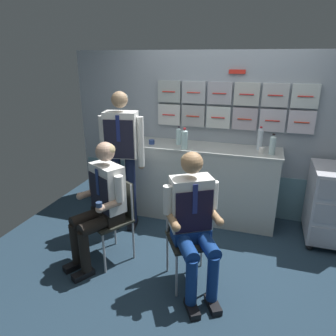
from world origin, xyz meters
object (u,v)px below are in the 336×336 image
at_px(water_bottle_short, 184,139).
at_px(espresso_cup_small, 152,142).
at_px(folding_chair_left, 116,210).
at_px(crew_member_left, 101,199).
at_px(service_trolley, 327,202).
at_px(folding_chair_right, 188,227).
at_px(crew_member_standing, 122,150).
at_px(crew_member_right, 193,217).

relative_size(water_bottle_short, espresso_cup_small, 3.54).
bearing_deg(espresso_cup_small, water_bottle_short, -9.04).
relative_size(folding_chair_left, crew_member_left, 0.67).
relative_size(service_trolley, folding_chair_right, 1.05).
xyz_separation_m(crew_member_standing, espresso_cup_small, (0.21, 0.44, 0.00)).
bearing_deg(espresso_cup_small, crew_member_left, -95.07).
distance_m(folding_chair_left, folding_chair_right, 0.82).
distance_m(folding_chair_right, crew_member_standing, 1.31).
relative_size(folding_chair_right, crew_member_standing, 0.51).
bearing_deg(crew_member_right, crew_member_standing, 142.25).
distance_m(water_bottle_short, espresso_cup_small, 0.47).
distance_m(crew_member_left, espresso_cup_small, 1.22).
distance_m(folding_chair_left, crew_member_left, 0.24).
bearing_deg(folding_chair_right, espresso_cup_small, 124.50).
bearing_deg(crew_member_right, espresso_cup_small, 124.14).
bearing_deg(espresso_cup_small, crew_member_standing, -115.69).
bearing_deg(water_bottle_short, crew_member_right, -71.34).
xyz_separation_m(folding_chair_right, crew_member_right, (0.08, -0.14, 0.19)).
relative_size(folding_chair_right, crew_member_right, 0.66).
relative_size(service_trolley, crew_member_left, 0.70).
bearing_deg(water_bottle_short, service_trolley, 1.21).
height_order(service_trolley, crew_member_right, crew_member_right).
xyz_separation_m(folding_chair_left, folding_chair_right, (0.81, -0.10, 0.00)).
xyz_separation_m(service_trolley, crew_member_left, (-2.27, -1.15, 0.24)).
height_order(service_trolley, folding_chair_left, service_trolley).
bearing_deg(service_trolley, espresso_cup_small, 179.01).
xyz_separation_m(folding_chair_left, espresso_cup_small, (0.03, 1.04, 0.48)).
bearing_deg(crew_member_standing, crew_member_left, -81.72).
height_order(crew_member_standing, espresso_cup_small, crew_member_standing).
height_order(folding_chair_right, crew_member_standing, crew_member_standing).
distance_m(folding_chair_right, crew_member_right, 0.25).
xyz_separation_m(folding_chair_left, crew_member_left, (-0.08, -0.14, 0.18)).
distance_m(service_trolley, espresso_cup_small, 2.23).
bearing_deg(folding_chair_left, folding_chair_right, -6.91).
bearing_deg(crew_member_right, service_trolley, 43.78).
bearing_deg(espresso_cup_small, crew_member_right, -55.86).
bearing_deg(folding_chair_left, espresso_cup_small, 88.61).
bearing_deg(service_trolley, crew_member_right, -136.22).
bearing_deg(folding_chair_left, crew_member_standing, 107.32).
distance_m(crew_member_right, water_bottle_short, 1.33).
relative_size(service_trolley, folding_chair_left, 1.05).
height_order(service_trolley, crew_member_left, crew_member_left).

